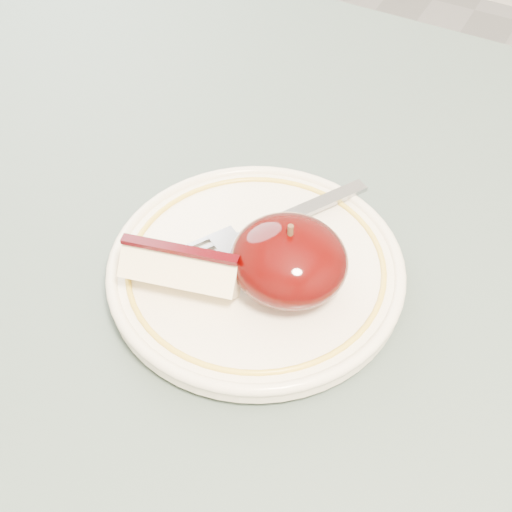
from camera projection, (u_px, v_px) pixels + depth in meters
The scene contains 5 objects.
table at pixel (150, 338), 0.61m from camera, with size 0.90×0.90×0.75m.
plate at pixel (256, 269), 0.53m from camera, with size 0.22×0.22×0.02m.
apple_half at pixel (289, 260), 0.49m from camera, with size 0.08×0.08×0.06m.
apple_wedge at pixel (182, 268), 0.50m from camera, with size 0.09×0.05×0.04m.
fork at pixel (267, 226), 0.54m from camera, with size 0.10×0.16×0.00m.
Camera 1 is at (0.25, -0.27, 1.16)m, focal length 50.00 mm.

